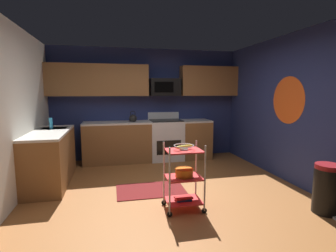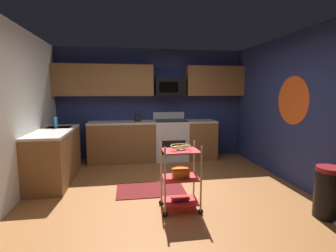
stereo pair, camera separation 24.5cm
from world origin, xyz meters
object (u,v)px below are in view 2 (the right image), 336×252
(kettle, at_px, (138,118))
(trash_can, at_px, (329,192))
(book_stack, at_px, (180,199))
(rolling_cart, at_px, (180,178))
(mixing_bowl_large, at_px, (181,173))
(dish_soap_bottle, at_px, (56,123))
(fruit_bowl, at_px, (181,147))
(oven_range, at_px, (171,139))
(microwave, at_px, (170,87))

(kettle, xyz_separation_m, trash_can, (2.26, -3.17, -0.67))
(kettle, bearing_deg, book_stack, -80.62)
(rolling_cart, xyz_separation_m, book_stack, (0.00, 0.00, -0.30))
(rolling_cart, height_order, mixing_bowl_large, rolling_cart)
(kettle, relative_size, dish_soap_bottle, 1.32)
(rolling_cart, xyz_separation_m, kettle, (-0.44, 2.66, 0.55))
(mixing_bowl_large, distance_m, dish_soap_bottle, 2.77)
(dish_soap_bottle, relative_size, trash_can, 0.30)
(kettle, bearing_deg, rolling_cart, -80.62)
(fruit_bowl, distance_m, kettle, 2.70)
(dish_soap_bottle, height_order, trash_can, dish_soap_bottle)
(mixing_bowl_large, height_order, kettle, kettle)
(rolling_cart, height_order, trash_can, rolling_cart)
(fruit_bowl, relative_size, kettle, 1.03)
(oven_range, distance_m, mixing_bowl_large, 2.68)
(rolling_cart, relative_size, mixing_bowl_large, 3.63)
(book_stack, bearing_deg, dish_soap_bottle, 137.68)
(book_stack, bearing_deg, oven_range, 82.97)
(mixing_bowl_large, bearing_deg, kettle, 99.53)
(fruit_bowl, relative_size, book_stack, 1.09)
(rolling_cart, relative_size, fruit_bowl, 3.36)
(rolling_cart, xyz_separation_m, dish_soap_bottle, (-2.01, 1.83, 0.57))
(microwave, xyz_separation_m, book_stack, (-0.33, -2.77, -1.55))
(fruit_bowl, xyz_separation_m, kettle, (-0.44, 2.66, 0.12))
(book_stack, xyz_separation_m, kettle, (-0.44, 2.66, 0.85))
(rolling_cart, distance_m, kettle, 2.75)
(oven_range, xyz_separation_m, fruit_bowl, (-0.33, -2.66, 0.40))
(rolling_cart, bearing_deg, trash_can, -15.81)
(mixing_bowl_large, bearing_deg, book_stack, 180.00)
(trash_can, bearing_deg, rolling_cart, 164.19)
(rolling_cart, height_order, book_stack, rolling_cart)
(fruit_bowl, distance_m, trash_can, 1.97)
(rolling_cart, relative_size, trash_can, 1.39)
(rolling_cart, bearing_deg, book_stack, 75.96)
(trash_can, bearing_deg, oven_range, 115.16)
(microwave, relative_size, trash_can, 1.06)
(kettle, bearing_deg, dish_soap_bottle, -152.32)
(kettle, height_order, trash_can, kettle)
(oven_range, bearing_deg, fruit_bowl, -97.03)
(kettle, bearing_deg, microwave, 8.06)
(mixing_bowl_large, xyz_separation_m, dish_soap_bottle, (-2.02, 1.83, 0.50))
(microwave, xyz_separation_m, trash_can, (1.49, -3.28, -1.37))
(mixing_bowl_large, bearing_deg, fruit_bowl, 180.00)
(book_stack, distance_m, trash_can, 1.90)
(book_stack, bearing_deg, fruit_bowl, 90.00)
(oven_range, bearing_deg, dish_soap_bottle, -160.49)
(oven_range, relative_size, dish_soap_bottle, 5.50)
(oven_range, distance_m, book_stack, 2.70)
(mixing_bowl_large, relative_size, kettle, 0.95)
(rolling_cart, bearing_deg, oven_range, 82.97)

